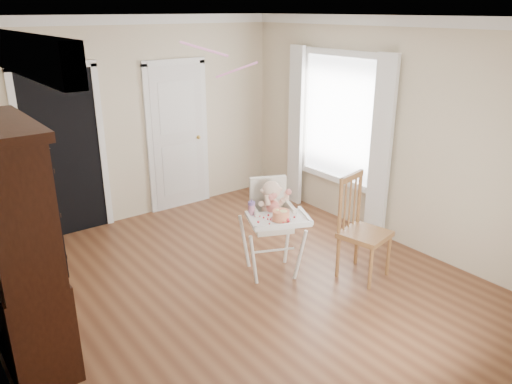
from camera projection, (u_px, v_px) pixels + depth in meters
floor at (239, 289)px, 5.24m from camera, size 5.00×5.00×0.00m
ceiling at (235, 17)px, 4.30m from camera, size 5.00×5.00×0.00m
wall_back at (129, 122)px, 6.64m from camera, size 4.50×0.00×4.50m
wall_right at (389, 133)px, 6.04m from camera, size 0.00×5.00×5.00m
crown_molding at (235, 24)px, 4.32m from camera, size 4.50×5.00×0.12m
doorway at (63, 151)px, 6.20m from camera, size 1.06×0.05×2.22m
closet_door at (178, 138)px, 7.13m from camera, size 0.96×0.09×2.13m
window_right at (337, 127)px, 6.62m from camera, size 0.13×1.84×2.30m
high_chair at (272, 217)px, 5.34m from camera, size 0.87×0.95×1.09m
baby at (272, 203)px, 5.31m from camera, size 0.29×0.31×0.47m
cake at (281, 215)px, 5.03m from camera, size 0.22×0.22×0.10m
sippy_cup at (252, 208)px, 5.16m from camera, size 0.07×0.07×0.18m
china_cabinet at (17, 248)px, 3.89m from camera, size 0.53×1.20×2.02m
dining_chair at (362, 231)px, 5.35m from camera, size 0.55×0.55×1.13m
streamer at (204, 49)px, 4.92m from camera, size 0.36×0.37×0.15m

